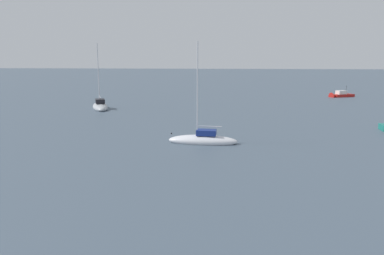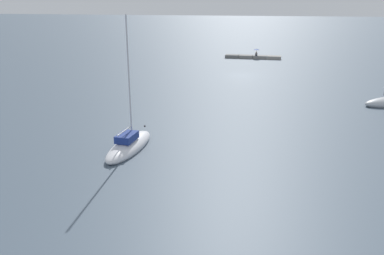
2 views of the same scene
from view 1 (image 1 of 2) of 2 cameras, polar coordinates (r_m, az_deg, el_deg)
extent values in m
ellipsoid|color=silver|center=(33.63, 1.69, -2.08)|extent=(2.09, 6.41, 1.09)
cube|color=navy|center=(33.43, 2.24, -0.77)|extent=(1.16, 1.82, 0.50)
cylinder|color=silver|center=(32.98, 0.86, 6.00)|extent=(0.11, 0.11, 8.38)
cylinder|color=silver|center=(33.29, 2.73, 0.17)|extent=(0.18, 2.22, 0.08)
sphere|color=black|center=(33.98, -3.19, -0.94)|extent=(0.14, 0.14, 0.14)
ellipsoid|color=#ADB2B7|center=(58.71, -14.06, 3.11)|extent=(7.88, 5.10, 1.31)
cube|color=black|center=(58.22, -14.08, 4.00)|extent=(2.49, 2.07, 0.60)
cylinder|color=silver|center=(58.91, -14.32, 8.17)|extent=(0.13, 0.13, 9.01)
cylinder|color=silver|center=(57.81, -14.08, 4.64)|extent=(2.49, 1.18, 0.10)
sphere|color=black|center=(62.12, -14.30, 4.16)|extent=(0.17, 0.17, 0.17)
cube|color=red|center=(80.94, 22.39, 4.55)|extent=(3.43, 4.72, 0.74)
cone|color=red|center=(79.47, 21.19, 4.54)|extent=(2.09, 2.09, 1.57)
cube|color=silver|center=(80.52, 22.14, 5.07)|extent=(1.98, 2.31, 0.74)
cube|color=#283847|center=(80.16, 21.86, 5.10)|extent=(1.10, 0.60, 0.52)
cylinder|color=black|center=(81.25, 22.82, 5.70)|extent=(0.04, 0.04, 1.04)
camera|label=2|loc=(47.89, 33.52, 11.64)|focal=36.38mm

